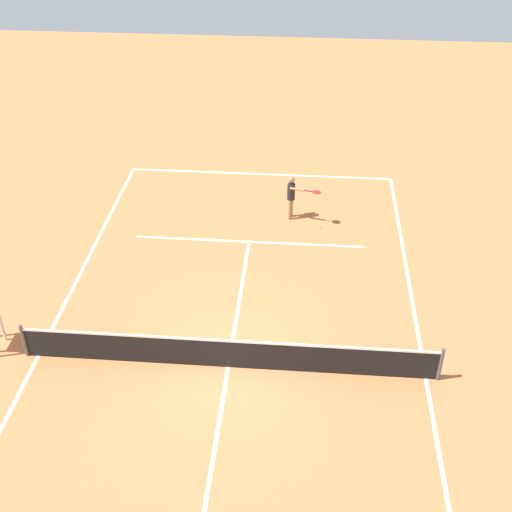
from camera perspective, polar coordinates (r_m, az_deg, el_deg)
ground_plane at (r=18.15m, az=-2.39°, el=-9.47°), size 60.00×60.00×0.00m
court_lines at (r=18.15m, az=-2.39°, el=-9.46°), size 10.60×22.43×0.01m
tennis_net at (r=17.81m, az=-2.43°, el=-8.32°), size 11.20×0.10×1.07m
player_serving at (r=23.79m, az=3.14°, el=5.32°), size 1.22×0.79×1.67m
tennis_ball at (r=23.75m, az=5.49°, el=2.44°), size 0.07×0.07×0.07m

